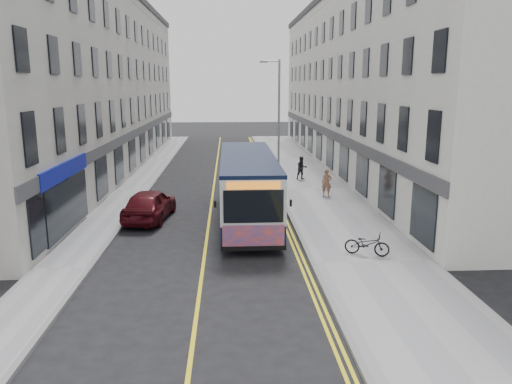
{
  "coord_description": "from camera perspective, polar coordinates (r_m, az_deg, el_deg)",
  "views": [
    {
      "loc": [
        0.97,
        -18.25,
        6.46
      ],
      "look_at": [
        2.22,
        4.2,
        1.6
      ],
      "focal_mm": 35.0,
      "sensor_mm": 36.0,
      "label": 1
    }
  ],
  "objects": [
    {
      "name": "city_bus",
      "position": [
        23.87,
        -0.96,
        0.8
      ],
      "size": [
        2.56,
        10.98,
        3.19
      ],
      "color": "black",
      "rests_on": "ground"
    },
    {
      "name": "pedestrian_far",
      "position": [
        34.03,
        5.26,
        2.75
      ],
      "size": [
        0.86,
        0.73,
        1.56
      ],
      "primitive_type": "imported",
      "rotation": [
        0.0,
        0.0,
        0.19
      ],
      "color": "black",
      "rests_on": "pavement_east"
    },
    {
      "name": "bicycle",
      "position": [
        19.4,
        12.57,
        -5.81
      ],
      "size": [
        1.78,
        1.17,
        0.88
      ],
      "primitive_type": "imported",
      "rotation": [
        0.0,
        0.0,
        1.19
      ],
      "color": "black",
      "rests_on": "pavement_east"
    },
    {
      "name": "pavement_east",
      "position": [
        31.36,
        6.56,
        0.34
      ],
      "size": [
        4.5,
        64.0,
        0.12
      ],
      "primitive_type": "cube",
      "color": "gray",
      "rests_on": "ground"
    },
    {
      "name": "terrace_east",
      "position": [
        40.64,
        12.09,
        11.99
      ],
      "size": [
        6.0,
        46.0,
        13.0
      ],
      "primitive_type": "cube",
      "color": "white",
      "rests_on": "ground"
    },
    {
      "name": "ground",
      "position": [
        19.38,
        -5.93,
        -7.34
      ],
      "size": [
        140.0,
        140.0,
        0.0
      ],
      "primitive_type": "plane",
      "color": "black",
      "rests_on": "ground"
    },
    {
      "name": "streetlamp",
      "position": [
        32.47,
        2.49,
        8.52
      ],
      "size": [
        1.32,
        0.18,
        8.0
      ],
      "color": "gray",
      "rests_on": "ground"
    },
    {
      "name": "road_dbl_yellow_outer",
      "position": [
        31.05,
        2.01,
        0.19
      ],
      "size": [
        0.1,
        64.0,
        0.01
      ],
      "primitive_type": "cube",
      "color": "yellow",
      "rests_on": "ground"
    },
    {
      "name": "road_centre_line",
      "position": [
        30.94,
        -4.92,
        0.11
      ],
      "size": [
        0.12,
        64.0,
        0.01
      ],
      "primitive_type": "cube",
      "color": "yellow",
      "rests_on": "ground"
    },
    {
      "name": "road_dbl_yellow_inner",
      "position": [
        31.04,
        1.64,
        0.18
      ],
      "size": [
        0.1,
        64.0,
        0.01
      ],
      "primitive_type": "cube",
      "color": "yellow",
      "rests_on": "ground"
    },
    {
      "name": "car_maroon",
      "position": [
        24.72,
        -12.07,
        -1.38
      ],
      "size": [
        2.37,
        4.72,
        1.54
      ],
      "primitive_type": "imported",
      "rotation": [
        0.0,
        0.0,
        3.02
      ],
      "color": "#4E0D13",
      "rests_on": "ground"
    },
    {
      "name": "terrace_west",
      "position": [
        40.49,
        -17.84,
        11.68
      ],
      "size": [
        6.0,
        46.0,
        13.0
      ],
      "primitive_type": "cube",
      "color": "beige",
      "rests_on": "ground"
    },
    {
      "name": "car_white",
      "position": [
        40.87,
        -0.04,
        4.01
      ],
      "size": [
        1.54,
        3.94,
        1.28
      ],
      "primitive_type": "imported",
      "rotation": [
        0.0,
        0.0,
        0.05
      ],
      "color": "silver",
      "rests_on": "ground"
    },
    {
      "name": "pavement_west",
      "position": [
        31.49,
        -14.06,
        0.1
      ],
      "size": [
        2.0,
        64.0,
        0.12
      ],
      "primitive_type": "cube",
      "color": "gray",
      "rests_on": "ground"
    },
    {
      "name": "pedestrian_near",
      "position": [
        29.07,
        8.08,
        1.06
      ],
      "size": [
        0.62,
        0.45,
        1.57
      ],
      "primitive_type": "imported",
      "rotation": [
        0.0,
        0.0,
        -0.14
      ],
      "color": "#8F5F41",
      "rests_on": "pavement_east"
    },
    {
      "name": "kerb_west",
      "position": [
        31.31,
        -12.26,
        0.13
      ],
      "size": [
        0.18,
        64.0,
        0.13
      ],
      "primitive_type": "cube",
      "color": "slate",
      "rests_on": "ground"
    },
    {
      "name": "kerb_east",
      "position": [
        31.06,
        2.47,
        0.31
      ],
      "size": [
        0.18,
        64.0,
        0.13
      ],
      "primitive_type": "cube",
      "color": "slate",
      "rests_on": "ground"
    }
  ]
}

